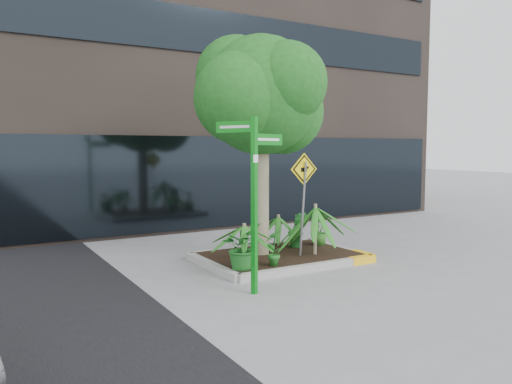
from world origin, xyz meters
TOP-DOWN VIEW (x-y plane):
  - ground at (0.00, 0.00)m, footprint 80.00×80.00m
  - planter at (0.23, 0.27)m, footprint 3.35×2.36m
  - tree at (-0.15, 0.51)m, footprint 3.15×2.79m
  - palm_front at (0.81, -0.11)m, footprint 1.19×1.19m
  - palm_left at (-0.84, -0.02)m, footprint 0.86×0.86m
  - palm_back at (0.72, 1.17)m, footprint 0.78×0.78m
  - shrub_a at (-1.15, -0.45)m, footprint 1.05×1.05m
  - shrub_b at (1.49, 0.64)m, footprint 0.46×0.46m
  - shrub_c at (-0.50, -0.55)m, footprint 0.53×0.53m
  - shrub_d at (0.91, 0.67)m, footprint 0.62×0.62m
  - street_sign_post at (-1.46, -1.43)m, footprint 1.05×0.80m
  - cattle_sign at (0.43, -0.20)m, footprint 0.65×0.21m

SIDE VIEW (x-z plane):
  - ground at x=0.00m, z-range 0.00..0.00m
  - planter at x=0.23m, z-range 0.03..0.18m
  - shrub_b at x=1.49m, z-range 0.15..0.83m
  - shrub_c at x=-0.50m, z-range 0.15..0.90m
  - shrub_d at x=0.91m, z-range 0.15..0.95m
  - shrub_a at x=-1.15m, z-range 0.15..0.97m
  - palm_back at x=0.72m, z-range 0.36..1.22m
  - palm_left at x=-0.84m, z-range 0.39..1.34m
  - palm_front at x=0.81m, z-range 0.48..1.80m
  - cattle_sign at x=0.43m, z-range 0.52..2.65m
  - street_sign_post at x=-1.46m, z-range 0.34..3.21m
  - tree at x=-0.15m, z-range 1.09..5.81m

